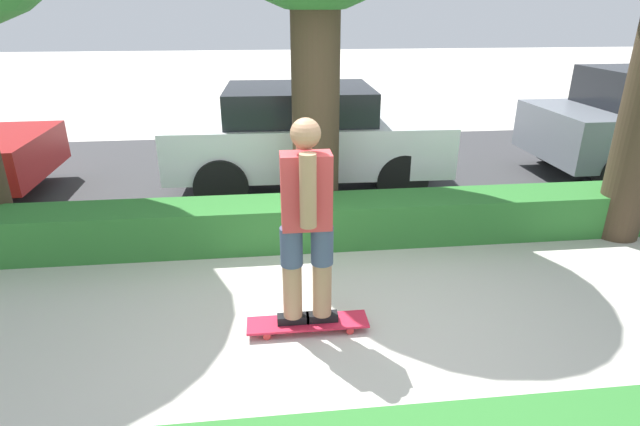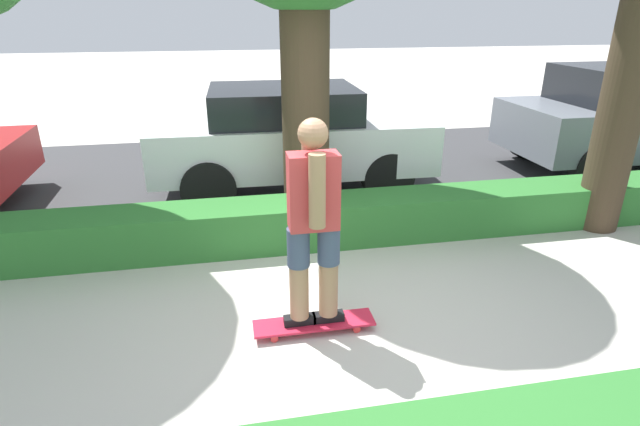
# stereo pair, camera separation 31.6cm
# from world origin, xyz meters

# --- Properties ---
(ground_plane) EXTENTS (60.00, 60.00, 0.00)m
(ground_plane) POSITION_xyz_m (0.00, 0.00, 0.00)
(ground_plane) COLOR #BCB7AD
(street_asphalt) EXTENTS (18.68, 5.00, 0.01)m
(street_asphalt) POSITION_xyz_m (0.00, 4.20, 0.00)
(street_asphalt) COLOR #38383A
(street_asphalt) RESTS_ON ground_plane
(hedge_row) EXTENTS (18.68, 0.60, 0.50)m
(hedge_row) POSITION_xyz_m (0.00, 1.60, 0.25)
(hedge_row) COLOR #2D702D
(hedge_row) RESTS_ON ground_plane
(skateboard) EXTENTS (1.00, 0.24, 0.08)m
(skateboard) POSITION_xyz_m (-0.30, -0.07, 0.07)
(skateboard) COLOR red
(skateboard) RESTS_ON ground_plane
(skater_person) EXTENTS (0.50, 0.43, 1.69)m
(skater_person) POSITION_xyz_m (-0.30, -0.07, 0.98)
(skater_person) COLOR black
(skater_person) RESTS_ON skateboard
(parked_car_middle) EXTENTS (3.89, 1.81, 1.47)m
(parked_car_middle) POSITION_xyz_m (-0.00, 3.45, 0.79)
(parked_car_middle) COLOR silver
(parked_car_middle) RESTS_ON ground_plane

